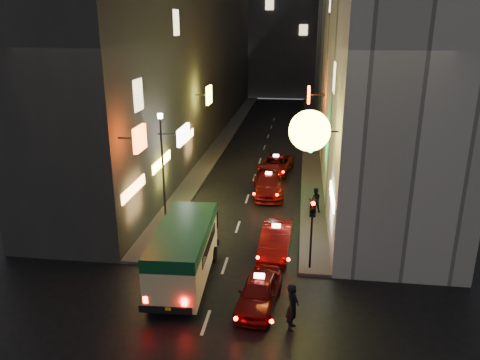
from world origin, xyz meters
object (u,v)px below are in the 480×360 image
at_px(taxi_near, 259,289).
at_px(lamp_post, 163,161).
at_px(minibus, 184,247).
at_px(pedestrian_crossing, 293,304).
at_px(traffic_light, 312,218).

bearing_deg(taxi_near, lamp_post, 129.03).
relative_size(minibus, pedestrian_crossing, 2.92).
distance_m(traffic_light, lamp_post, 9.42).
xyz_separation_m(taxi_near, lamp_post, (-6.12, 7.56, 2.98)).
bearing_deg(pedestrian_crossing, minibus, 71.80).
relative_size(traffic_light, lamp_post, 0.56).
height_order(minibus, pedestrian_crossing, minibus).
bearing_deg(lamp_post, traffic_light, -28.91).
bearing_deg(traffic_light, minibus, -164.08).
bearing_deg(lamp_post, minibus, -66.44).
distance_m(pedestrian_crossing, traffic_light, 4.72).
xyz_separation_m(taxi_near, traffic_light, (2.08, 3.03, 1.95)).
height_order(traffic_light, lamp_post, lamp_post).
xyz_separation_m(minibus, traffic_light, (5.54, 1.58, 1.02)).
xyz_separation_m(pedestrian_crossing, lamp_post, (-7.50, 8.90, 2.66)).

